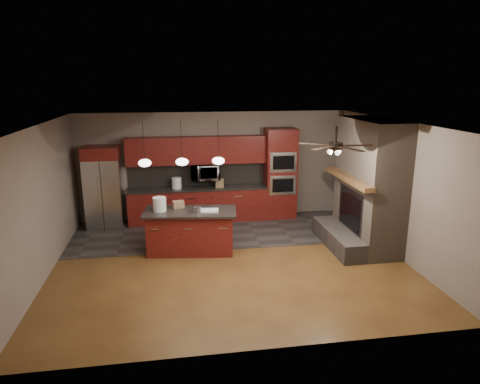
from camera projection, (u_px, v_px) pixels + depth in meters
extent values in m
plane|color=brown|center=(231.00, 261.00, 8.74)|extent=(7.00, 7.00, 0.00)
cube|color=white|center=(230.00, 123.00, 8.03)|extent=(7.00, 6.00, 0.02)
cube|color=gray|center=(215.00, 166.00, 11.25)|extent=(7.00, 0.02, 2.80)
cube|color=gray|center=(396.00, 188.00, 8.92)|extent=(0.02, 6.00, 2.80)
cube|color=gray|center=(42.00, 203.00, 7.85)|extent=(0.02, 6.00, 2.80)
cube|color=#353230|center=(221.00, 231.00, 10.46)|extent=(7.00, 2.40, 0.01)
cube|color=#6C5B4D|center=(370.00, 184.00, 9.24)|extent=(0.80, 2.00, 2.80)
cube|color=#4F4641|center=(338.00, 238.00, 9.45)|extent=(0.50, 2.00, 0.40)
cube|color=#2D2D30|center=(351.00, 211.00, 9.33)|extent=(0.05, 1.20, 0.95)
cube|color=black|center=(350.00, 211.00, 9.32)|extent=(0.02, 1.00, 0.75)
cube|color=brown|center=(348.00, 179.00, 9.12)|extent=(0.22, 2.10, 0.10)
cube|color=maroon|center=(198.00, 205.00, 11.14)|extent=(3.55, 0.60, 0.86)
cube|color=black|center=(198.00, 188.00, 11.02)|extent=(3.59, 0.64, 0.04)
cube|color=black|center=(197.00, 174.00, 11.21)|extent=(3.55, 0.03, 0.60)
cube|color=maroon|center=(197.00, 150.00, 10.89)|extent=(3.55, 0.35, 0.70)
cube|color=maroon|center=(280.00, 174.00, 11.27)|extent=(0.80, 0.60, 2.38)
cube|color=silver|center=(283.00, 185.00, 11.04)|extent=(0.70, 0.03, 0.52)
cube|color=black|center=(283.00, 185.00, 11.03)|extent=(0.55, 0.02, 0.35)
cube|color=silver|center=(283.00, 162.00, 10.89)|extent=(0.70, 0.03, 0.52)
cube|color=black|center=(284.00, 163.00, 10.87)|extent=(0.55, 0.02, 0.35)
imported|color=silver|center=(205.00, 172.00, 10.99)|extent=(0.73, 0.41, 0.50)
cube|color=silver|center=(104.00, 193.00, 10.59)|extent=(0.87, 0.72, 1.73)
cube|color=#2D2D30|center=(102.00, 197.00, 10.24)|extent=(0.02, 0.02, 1.71)
cube|color=silver|center=(97.00, 195.00, 10.21)|extent=(0.03, 0.03, 0.87)
cube|color=silver|center=(106.00, 195.00, 10.24)|extent=(0.03, 0.03, 0.87)
cube|color=maroon|center=(101.00, 153.00, 10.33)|extent=(0.87, 0.72, 0.30)
cube|color=maroon|center=(191.00, 232.00, 9.13)|extent=(1.87, 0.96, 0.88)
cube|color=black|center=(190.00, 212.00, 9.01)|extent=(2.04, 1.13, 0.04)
cylinder|color=white|center=(160.00, 204.00, 8.95)|extent=(0.31, 0.31, 0.30)
cylinder|color=#A2A1A6|center=(198.00, 210.00, 8.89)|extent=(0.17, 0.17, 0.11)
cube|color=white|center=(210.00, 210.00, 8.97)|extent=(0.39, 0.29, 0.04)
cube|color=#8D6949|center=(178.00, 204.00, 9.20)|extent=(0.26, 0.21, 0.15)
cylinder|color=white|center=(177.00, 183.00, 10.90)|extent=(0.28, 0.28, 0.28)
cube|color=olive|center=(220.00, 183.00, 11.03)|extent=(0.22, 0.19, 0.22)
cylinder|color=black|center=(143.00, 141.00, 8.54)|extent=(0.01, 0.01, 0.78)
ellipsoid|color=white|center=(145.00, 163.00, 8.66)|extent=(0.26, 0.26, 0.16)
cylinder|color=black|center=(181.00, 140.00, 8.66)|extent=(0.01, 0.01, 0.78)
ellipsoid|color=white|center=(182.00, 162.00, 8.77)|extent=(0.26, 0.26, 0.16)
cylinder|color=black|center=(218.00, 139.00, 8.77)|extent=(0.01, 0.01, 0.78)
ellipsoid|color=white|center=(218.00, 161.00, 8.89)|extent=(0.26, 0.26, 0.16)
cylinder|color=black|center=(336.00, 135.00, 7.58)|extent=(0.04, 0.04, 0.30)
cylinder|color=black|center=(336.00, 146.00, 7.63)|extent=(0.24, 0.24, 0.12)
cube|color=#312113|center=(356.00, 145.00, 7.69)|extent=(0.60, 0.12, 0.01)
cube|color=#312113|center=(335.00, 143.00, 7.99)|extent=(0.30, 0.61, 0.01)
cube|color=#312113|center=(315.00, 144.00, 7.79)|extent=(0.56, 0.45, 0.01)
cube|color=#312113|center=(324.00, 148.00, 7.37)|extent=(0.56, 0.45, 0.01)
cube|color=#312113|center=(350.00, 149.00, 7.30)|extent=(0.30, 0.61, 0.01)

